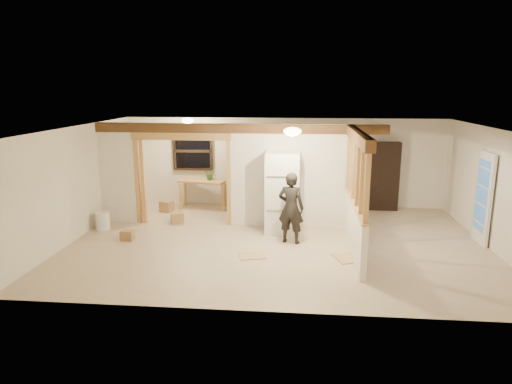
# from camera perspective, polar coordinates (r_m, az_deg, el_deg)

# --- Properties ---
(floor) EXTENTS (9.00, 6.50, 0.01)m
(floor) POSITION_cam_1_polar(r_m,az_deg,el_deg) (10.15, 2.67, -6.24)
(floor) COLOR #C2AB90
(floor) RESTS_ON ground
(ceiling) EXTENTS (9.00, 6.50, 0.01)m
(ceiling) POSITION_cam_1_polar(r_m,az_deg,el_deg) (9.63, 2.83, 7.99)
(ceiling) COLOR white
(wall_back) EXTENTS (9.00, 0.01, 2.50)m
(wall_back) POSITION_cam_1_polar(r_m,az_deg,el_deg) (13.01, 3.43, 3.72)
(wall_back) COLOR silver
(wall_back) RESTS_ON floor
(wall_front) EXTENTS (9.00, 0.01, 2.50)m
(wall_front) POSITION_cam_1_polar(r_m,az_deg,el_deg) (6.68, 1.42, -5.17)
(wall_front) COLOR silver
(wall_front) RESTS_ON floor
(wall_left) EXTENTS (0.01, 6.50, 2.50)m
(wall_left) POSITION_cam_1_polar(r_m,az_deg,el_deg) (10.98, -21.43, 1.12)
(wall_left) COLOR silver
(wall_left) RESTS_ON floor
(wall_right) EXTENTS (0.01, 6.50, 2.50)m
(wall_right) POSITION_cam_1_polar(r_m,az_deg,el_deg) (10.62, 27.80, 0.14)
(wall_right) COLOR silver
(wall_right) RESTS_ON floor
(partition_left_stub) EXTENTS (0.90, 0.12, 2.50)m
(partition_left_stub) POSITION_cam_1_polar(r_m,az_deg,el_deg) (11.86, -16.92, 2.28)
(partition_left_stub) COLOR white
(partition_left_stub) RESTS_ON floor
(partition_center) EXTENTS (2.80, 0.12, 2.50)m
(partition_center) POSITION_cam_1_polar(r_m,az_deg,el_deg) (10.98, 4.09, 2.00)
(partition_center) COLOR white
(partition_center) RESTS_ON floor
(doorway_frame) EXTENTS (2.46, 0.14, 2.20)m
(doorway_frame) POSITION_cam_1_polar(r_m,az_deg,el_deg) (11.37, -9.14, 1.47)
(doorway_frame) COLOR tan
(doorway_frame) RESTS_ON floor
(header_beam_back) EXTENTS (7.00, 0.18, 0.22)m
(header_beam_back) POSITION_cam_1_polar(r_m,az_deg,el_deg) (10.92, -2.18, 7.95)
(header_beam_back) COLOR brown
(header_beam_back) RESTS_ON ceiling
(header_beam_right) EXTENTS (0.18, 3.30, 0.22)m
(header_beam_right) POSITION_cam_1_polar(r_m,az_deg,el_deg) (9.31, 12.67, 6.78)
(header_beam_right) COLOR brown
(header_beam_right) RESTS_ON ceiling
(pony_wall) EXTENTS (0.12, 3.20, 1.00)m
(pony_wall) POSITION_cam_1_polar(r_m,az_deg,el_deg) (9.68, 12.12, -4.34)
(pony_wall) COLOR white
(pony_wall) RESTS_ON floor
(stud_partition) EXTENTS (0.14, 3.20, 1.32)m
(stud_partition) POSITION_cam_1_polar(r_m,az_deg,el_deg) (9.41, 12.45, 2.42)
(stud_partition) COLOR tan
(stud_partition) RESTS_ON pony_wall
(window_back) EXTENTS (1.12, 0.10, 1.10)m
(window_back) POSITION_cam_1_polar(r_m,az_deg,el_deg) (13.23, -7.94, 5.08)
(window_back) COLOR black
(window_back) RESTS_ON wall_back
(french_door) EXTENTS (0.12, 0.86, 2.00)m
(french_door) POSITION_cam_1_polar(r_m,az_deg,el_deg) (11.00, 26.51, -0.66)
(french_door) COLOR white
(french_door) RESTS_ON floor
(ceiling_dome_main) EXTENTS (0.36, 0.36, 0.16)m
(ceiling_dome_main) POSITION_cam_1_polar(r_m,az_deg,el_deg) (9.12, 4.58, 7.57)
(ceiling_dome_main) COLOR #FFEABF
(ceiling_dome_main) RESTS_ON ceiling
(ceiling_dome_util) EXTENTS (0.32, 0.32, 0.14)m
(ceiling_dome_util) POSITION_cam_1_polar(r_m,az_deg,el_deg) (12.27, -8.55, 8.83)
(ceiling_dome_util) COLOR #FFEABF
(ceiling_dome_util) RESTS_ON ceiling
(hanging_bulb) EXTENTS (0.07, 0.07, 0.07)m
(hanging_bulb) POSITION_cam_1_polar(r_m,az_deg,el_deg) (11.50, -6.89, 7.11)
(hanging_bulb) COLOR #FFD88C
(hanging_bulb) RESTS_ON ceiling
(refrigerator) EXTENTS (0.78, 0.76, 1.89)m
(refrigerator) POSITION_cam_1_polar(r_m,az_deg,el_deg) (10.62, 3.30, -0.05)
(refrigerator) COLOR white
(refrigerator) RESTS_ON floor
(woman) EXTENTS (0.65, 0.51, 1.57)m
(woman) POSITION_cam_1_polar(r_m,az_deg,el_deg) (9.89, 4.39, -2.00)
(woman) COLOR black
(woman) RESTS_ON floor
(work_table) EXTENTS (1.39, 0.89, 0.81)m
(work_table) POSITION_cam_1_polar(r_m,az_deg,el_deg) (12.92, -6.59, -0.24)
(work_table) COLOR tan
(work_table) RESTS_ON floor
(potted_plant) EXTENTS (0.36, 0.33, 0.33)m
(potted_plant) POSITION_cam_1_polar(r_m,az_deg,el_deg) (12.76, -5.76, 2.23)
(potted_plant) COLOR #317128
(potted_plant) RESTS_ON work_table
(shop_vac) EXTENTS (0.55, 0.55, 0.54)m
(shop_vac) POSITION_cam_1_polar(r_m,az_deg,el_deg) (12.88, -14.89, -1.25)
(shop_vac) COLOR maroon
(shop_vac) RESTS_ON floor
(bookshelf) EXTENTS (0.94, 0.31, 1.89)m
(bookshelf) POSITION_cam_1_polar(r_m,az_deg,el_deg) (13.03, 15.38, 1.92)
(bookshelf) COLOR black
(bookshelf) RESTS_ON floor
(bucket) EXTENTS (0.43, 0.43, 0.42)m
(bucket) POSITION_cam_1_polar(r_m,az_deg,el_deg) (11.52, -18.61, -3.45)
(bucket) COLOR white
(bucket) RESTS_ON floor
(box_util_a) EXTENTS (0.38, 0.36, 0.26)m
(box_util_a) POSITION_cam_1_polar(r_m,az_deg,el_deg) (11.66, -9.80, -3.17)
(box_util_a) COLOR #A0794D
(box_util_a) RESTS_ON floor
(box_util_b) EXTENTS (0.39, 0.39, 0.29)m
(box_util_b) POSITION_cam_1_polar(r_m,az_deg,el_deg) (12.76, -11.08, -1.75)
(box_util_b) COLOR #A0794D
(box_util_b) RESTS_ON floor
(box_front) EXTENTS (0.28, 0.23, 0.22)m
(box_front) POSITION_cam_1_polar(r_m,az_deg,el_deg) (10.60, -15.77, -5.23)
(box_front) COLOR #A0794D
(box_front) RESTS_ON floor
(floor_panel_near) EXTENTS (0.73, 0.73, 0.02)m
(floor_panel_near) POSITION_cam_1_polar(r_m,az_deg,el_deg) (9.37, 11.58, -8.07)
(floor_panel_near) COLOR tan
(floor_panel_near) RESTS_ON floor
(floor_panel_far) EXTENTS (0.61, 0.54, 0.02)m
(floor_panel_far) POSITION_cam_1_polar(r_m,az_deg,el_deg) (9.29, -0.48, -7.98)
(floor_panel_far) COLOR tan
(floor_panel_far) RESTS_ON floor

